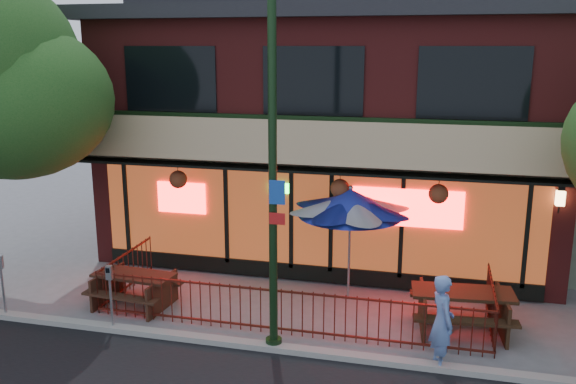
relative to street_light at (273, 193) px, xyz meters
name	(u,v)px	position (x,y,z in m)	size (l,w,h in m)	color
ground	(279,338)	(0.00, 0.40, -3.15)	(80.00, 80.00, 0.00)	gray
curb	(272,347)	(0.00, -0.10, -3.09)	(80.00, 0.25, 0.12)	#999993
restaurant_building	(339,104)	(0.00, 7.51, 0.98)	(12.96, 9.49, 8.05)	maroon
patio_fence	(285,300)	(0.00, 0.91, -2.52)	(8.44, 2.62, 1.00)	#4E1810
street_light	(273,193)	(0.00, 0.00, 0.00)	(0.43, 0.32, 7.00)	black
picnic_table_left	(134,285)	(-3.60, 1.16, -2.63)	(1.95, 1.56, 0.78)	#3E2216
picnic_table_right	(462,305)	(3.60, 1.68, -2.57)	(2.20, 1.76, 0.88)	#362213
patio_umbrella	(350,203)	(1.06, 2.80, -0.82)	(2.38, 2.38, 2.73)	gray
pedestrian	(442,322)	(3.18, 0.05, -2.25)	(0.66, 0.43, 1.80)	#607FC0
parking_meter_near	(110,287)	(-3.47, -0.08, -2.18)	(0.14, 0.13, 1.43)	#96999E
parking_meter_far	(1,276)	(-6.07, -0.08, -2.18)	(0.16, 0.15, 1.43)	#95989D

